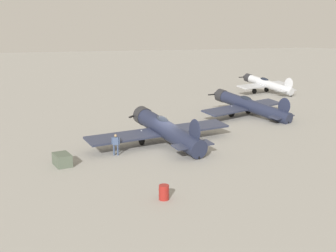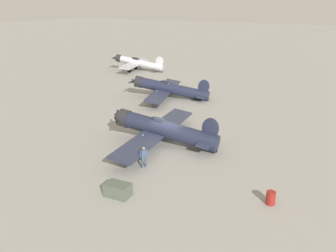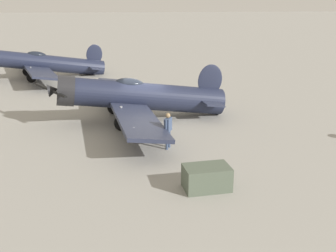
# 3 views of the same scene
# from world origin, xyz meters

# --- Properties ---
(ground_plane) EXTENTS (400.00, 400.00, 0.00)m
(ground_plane) POSITION_xyz_m (0.00, 0.00, 0.00)
(ground_plane) COLOR gray
(airplane_foreground) EXTENTS (10.95, 13.74, 3.17)m
(airplane_foreground) POSITION_xyz_m (-0.53, -0.07, 1.40)
(airplane_foreground) COLOR #1E2338
(airplane_foreground) RESTS_ON ground_plane
(airplane_mid_apron) EXTENTS (10.59, 12.59, 3.06)m
(airplane_mid_apron) POSITION_xyz_m (-8.13, 14.03, 1.32)
(airplane_mid_apron) COLOR #1E2338
(airplane_mid_apron) RESTS_ON ground_plane
(airplane_far_line) EXTENTS (9.89, 10.76, 3.00)m
(airplane_far_line) POSITION_xyz_m (-22.99, 27.92, 1.56)
(airplane_far_line) COLOR #B7BABF
(airplane_far_line) RESTS_ON ground_plane
(ground_crew_mechanic) EXTENTS (0.42, 0.60, 1.72)m
(ground_crew_mechanic) POSITION_xyz_m (0.69, -4.86, 1.04)
(ground_crew_mechanic) COLOR #384766
(ground_crew_mechanic) RESTS_ON ground_plane
(equipment_crate) EXTENTS (1.77, 1.23, 0.89)m
(equipment_crate) POSITION_xyz_m (1.59, -9.24, 0.45)
(equipment_crate) COLOR #4C5647
(equipment_crate) RESTS_ON ground_plane
(fuel_drum) EXTENTS (0.63, 0.63, 0.88)m
(fuel_drum) POSITION_xyz_m (10.57, -5.11, 0.44)
(fuel_drum) COLOR maroon
(fuel_drum) RESTS_ON ground_plane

